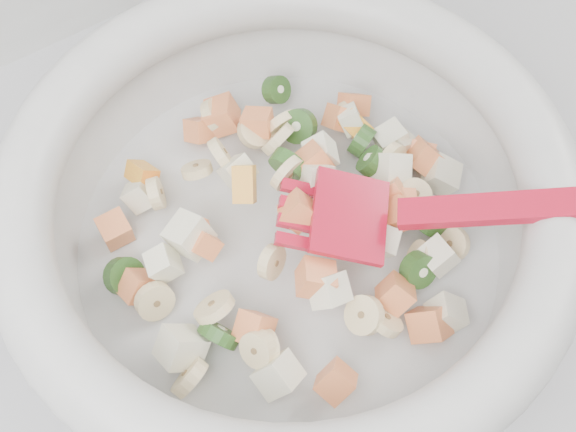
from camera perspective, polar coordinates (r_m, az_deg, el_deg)
mixing_bowl at (r=0.48m, az=0.08°, el=0.65°), size 0.39×0.38×0.13m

